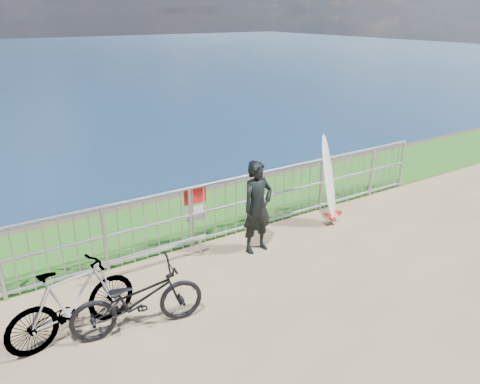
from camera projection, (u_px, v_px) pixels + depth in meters
grass_strip at (188, 218)px, 9.37m from camera, size 120.00×120.00×0.00m
railing at (216, 210)px, 8.31m from camera, size 10.06×0.10×1.13m
surfer at (257, 207)px, 7.85m from camera, size 0.61×0.43×1.61m
surfboard at (329, 184)px, 8.88m from camera, size 0.60×0.58×1.77m
bicycle_near at (138, 299)px, 5.97m from camera, size 1.78×0.85×0.90m
bicycle_far at (72, 302)px, 5.82m from camera, size 1.74×0.76×1.01m
bike_rack at (154, 252)px, 7.41m from camera, size 1.86×0.05×0.39m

